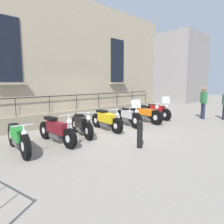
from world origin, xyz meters
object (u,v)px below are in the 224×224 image
object	(u,v)px
motorcycle_black	(82,125)
motorcycle_red	(157,111)
motorcycle_maroon	(57,131)
motorcycle_green	(18,137)
pedestrian_standing	(204,101)
motorcycle_yellow	(106,120)
motorcycle_orange	(145,114)
bollard	(140,134)
motorcycle_silver	(128,117)

from	to	relation	value
motorcycle_black	motorcycle_red	distance (m)	5.15
motorcycle_maroon	motorcycle_red	distance (m)	6.34
motorcycle_red	motorcycle_maroon	bearing A→B (deg)	-88.11
motorcycle_green	pedestrian_standing	bearing A→B (deg)	80.15
motorcycle_black	motorcycle_yellow	distance (m)	1.26
motorcycle_maroon	motorcycle_red	bearing A→B (deg)	91.89
motorcycle_orange	motorcycle_red	size ratio (longest dim) A/B	1.06
motorcycle_red	bollard	bearing A→B (deg)	-62.99
motorcycle_green	motorcycle_black	xyz separation A→B (m)	(-0.21, 2.42, -0.01)
pedestrian_standing	motorcycle_orange	bearing A→B (deg)	-117.59
motorcycle_orange	motorcycle_yellow	bearing A→B (deg)	-94.02
motorcycle_black	motorcycle_yellow	size ratio (longest dim) A/B	0.95
motorcycle_maroon	bollard	size ratio (longest dim) A/B	2.47
motorcycle_maroon	motorcycle_orange	world-z (taller)	motorcycle_orange
motorcycle_yellow	bollard	xyz separation A→B (m)	(2.42, -0.88, 0.02)
motorcycle_black	motorcycle_orange	world-z (taller)	motorcycle_orange
motorcycle_yellow	pedestrian_standing	bearing A→B (deg)	72.25
motorcycle_green	motorcycle_yellow	bearing A→B (deg)	92.94
motorcycle_maroon	bollard	world-z (taller)	motorcycle_maroon
motorcycle_yellow	pedestrian_standing	distance (m)	5.96
motorcycle_green	motorcycle_black	size ratio (longest dim) A/B	1.10
motorcycle_green	bollard	bearing A→B (deg)	51.35
motorcycle_black	motorcycle_orange	distance (m)	3.80
bollard	motorcycle_red	bearing A→B (deg)	117.01
motorcycle_black	motorcycle_silver	distance (m)	2.53
motorcycle_red	pedestrian_standing	size ratio (longest dim) A/B	1.16
bollard	pedestrian_standing	xyz separation A→B (m)	(-0.62, 6.53, 0.56)
motorcycle_silver	pedestrian_standing	xyz separation A→B (m)	(1.71, 4.38, 0.56)
motorcycle_maroon	motorcycle_yellow	size ratio (longest dim) A/B	1.05
motorcycle_orange	pedestrian_standing	distance (m)	3.57
motorcycle_black	pedestrian_standing	bearing A→B (deg)	75.18
motorcycle_maroon	motorcycle_silver	xyz separation A→B (m)	(-0.10, 3.72, 0.02)
motorcycle_maroon	motorcycle_orange	size ratio (longest dim) A/B	1.00
motorcycle_silver	pedestrian_standing	bearing A→B (deg)	68.73
motorcycle_orange	bollard	xyz separation A→B (m)	(2.25, -3.41, 0.01)
motorcycle_green	motorcycle_red	bearing A→B (deg)	91.50
motorcycle_yellow	motorcycle_red	bearing A→B (deg)	90.13
pedestrian_standing	motorcycle_red	bearing A→B (deg)	-135.95
motorcycle_maroon	motorcycle_red	xyz separation A→B (m)	(-0.21, 6.34, 0.01)
motorcycle_green	bollard	xyz separation A→B (m)	(2.24, 2.79, 0.01)
motorcycle_orange	motorcycle_maroon	bearing A→B (deg)	-89.74
motorcycle_black	motorcycle_red	size ratio (longest dim) A/B	0.96
motorcycle_maroon	motorcycle_yellow	xyz separation A→B (m)	(-0.20, 2.45, 0.01)
pedestrian_standing	bollard	bearing A→B (deg)	-84.61
motorcycle_silver	bollard	size ratio (longest dim) A/B	2.28
motorcycle_green	pedestrian_standing	world-z (taller)	pedestrian_standing
motorcycle_silver	motorcycle_red	bearing A→B (deg)	92.45
motorcycle_maroon	motorcycle_yellow	world-z (taller)	motorcycle_maroon
motorcycle_orange	pedestrian_standing	size ratio (longest dim) A/B	1.23
motorcycle_silver	pedestrian_standing	size ratio (longest dim) A/B	1.14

